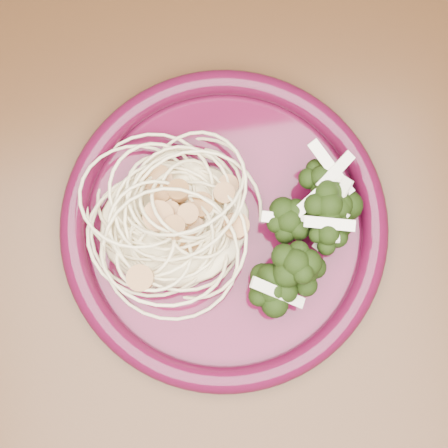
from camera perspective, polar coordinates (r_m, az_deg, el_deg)
name	(u,v)px	position (r m, az deg, el deg)	size (l,w,h in m)	color
dining_table	(236,273)	(0.68, 1.07, -4.47)	(1.20, 0.80, 0.75)	#472814
dinner_plate	(224,226)	(0.58, 0.00, -0.15)	(0.36, 0.36, 0.03)	#450A21
spaghetti_pile	(174,221)	(0.57, -4.62, 0.27)	(0.14, 0.12, 0.03)	beige
scallop_cluster	(170,213)	(0.53, -4.94, 0.99)	(0.13, 0.13, 0.04)	#AC7A46
broccoli_pile	(287,225)	(0.56, 5.75, -0.07)	(0.09, 0.15, 0.05)	black
onion_garnish	(290,218)	(0.53, 6.09, 0.53)	(0.06, 0.10, 0.05)	white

